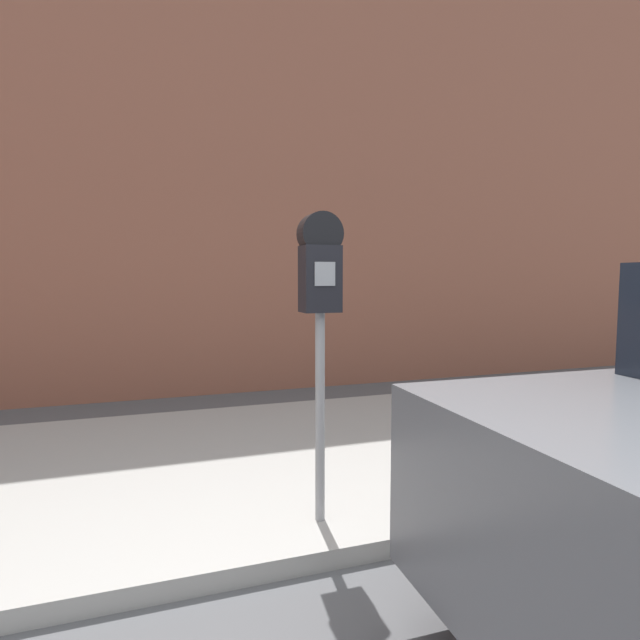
% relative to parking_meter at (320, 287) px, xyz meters
% --- Properties ---
extents(sidewalk, '(24.00, 2.80, 0.10)m').
position_rel_parking_meter_xyz_m(sidewalk, '(-0.11, 1.10, -1.28)').
color(sidewalk, '#9E9B96').
rests_on(sidewalk, ground_plane).
extents(building_facade, '(24.00, 0.30, 5.76)m').
position_rel_parking_meter_xyz_m(building_facade, '(-0.11, 3.68, 1.55)').
color(building_facade, '#935642').
rests_on(building_facade, ground_plane).
extents(parking_meter, '(0.22, 0.15, 1.61)m').
position_rel_parking_meter_xyz_m(parking_meter, '(0.00, 0.00, 0.00)').
color(parking_meter, gray).
rests_on(parking_meter, sidewalk).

